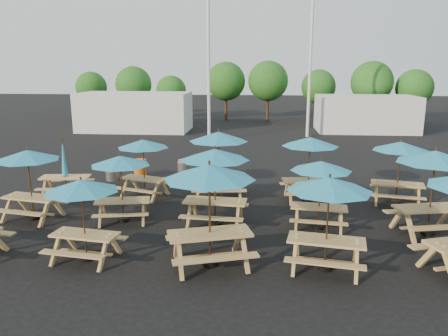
# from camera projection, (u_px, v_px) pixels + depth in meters

# --- Properties ---
(ground) EXTENTS (120.00, 120.00, 0.00)m
(ground) POSITION_uv_depth(u_px,v_px,m) (220.00, 210.00, 14.62)
(ground) COLOR black
(ground) RESTS_ON ground
(picnic_unit_1) EXTENTS (2.26, 2.26, 2.24)m
(picnic_unit_1) POSITION_uv_depth(u_px,v_px,m) (28.00, 159.00, 13.31)
(picnic_unit_1) COLOR #A57E49
(picnic_unit_1) RESTS_ON ground
(picnic_unit_2) EXTENTS (1.92, 1.73, 2.24)m
(picnic_unit_2) POSITION_uv_depth(u_px,v_px,m) (65.00, 172.00, 16.02)
(picnic_unit_2) COLOR #A57E49
(picnic_unit_2) RESTS_ON ground
(picnic_unit_3) EXTENTS (2.03, 2.03, 2.08)m
(picnic_unit_3) POSITION_uv_depth(u_px,v_px,m) (82.00, 191.00, 10.46)
(picnic_unit_3) COLOR #A57E49
(picnic_unit_3) RESTS_ON ground
(picnic_unit_4) EXTENTS (2.11, 2.11, 2.10)m
(picnic_unit_4) POSITION_uv_depth(u_px,v_px,m) (120.00, 165.00, 13.15)
(picnic_unit_4) COLOR #A57E49
(picnic_unit_4) RESTS_ON ground
(picnic_unit_5) EXTENTS (2.37, 2.37, 2.16)m
(picnic_unit_5) POSITION_uv_depth(u_px,v_px,m) (143.00, 147.00, 15.69)
(picnic_unit_5) COLOR #A57E49
(picnic_unit_5) RESTS_ON ground
(picnic_unit_6) EXTENTS (2.72, 2.72, 2.52)m
(picnic_unit_6) POSITION_uv_depth(u_px,v_px,m) (209.00, 178.00, 10.09)
(picnic_unit_6) COLOR #A57E49
(picnic_unit_6) RESTS_ON ground
(picnic_unit_7) EXTENTS (2.20, 2.20, 2.38)m
(picnic_unit_7) POSITION_uv_depth(u_px,v_px,m) (215.00, 159.00, 12.77)
(picnic_unit_7) COLOR #A57E49
(picnic_unit_7) RESTS_ON ground
(picnic_unit_8) EXTENTS (2.33, 2.33, 2.46)m
(picnic_unit_8) POSITION_uv_depth(u_px,v_px,m) (219.00, 141.00, 15.49)
(picnic_unit_8) COLOR #A57E49
(picnic_unit_8) RESTS_ON ground
(picnic_unit_9) EXTENTS (2.27, 2.27, 2.28)m
(picnic_unit_9) POSITION_uv_depth(u_px,v_px,m) (329.00, 190.00, 9.92)
(picnic_unit_9) COLOR #A57E49
(picnic_unit_9) RESTS_ON ground
(picnic_unit_10) EXTENTS (1.99, 1.99, 2.07)m
(picnic_unit_10) POSITION_uv_depth(u_px,v_px,m) (321.00, 170.00, 12.57)
(picnic_unit_10) COLOR #A57E49
(picnic_unit_10) RESTS_ON ground
(picnic_unit_11) EXTENTS (2.20, 2.20, 2.32)m
(picnic_unit_11) POSITION_uv_depth(u_px,v_px,m) (310.00, 146.00, 15.21)
(picnic_unit_11) COLOR #A57E49
(picnic_unit_11) RESTS_ON ground
(picnic_unit_13) EXTENTS (2.51, 2.51, 2.47)m
(picnic_unit_13) POSITION_uv_depth(u_px,v_px,m) (435.00, 162.00, 12.02)
(picnic_unit_13) COLOR #A57E49
(picnic_unit_13) RESTS_ON ground
(picnic_unit_14) EXTENTS (2.27, 2.27, 2.22)m
(picnic_unit_14) POSITION_uv_depth(u_px,v_px,m) (401.00, 150.00, 14.89)
(picnic_unit_14) COLOR #A57E49
(picnic_unit_14) RESTS_ON ground
(waste_bin_0) EXTENTS (0.52, 0.52, 0.83)m
(waste_bin_0) POSITION_uv_depth(u_px,v_px,m) (112.00, 170.00, 18.37)
(waste_bin_0) COLOR gray
(waste_bin_0) RESTS_ON ground
(waste_bin_1) EXTENTS (0.52, 0.52, 0.83)m
(waste_bin_1) POSITION_uv_depth(u_px,v_px,m) (140.00, 169.00, 18.64)
(waste_bin_1) COLOR #E45E0D
(waste_bin_1) RESTS_ON ground
(waste_bin_2) EXTENTS (0.52, 0.52, 0.83)m
(waste_bin_2) POSITION_uv_depth(u_px,v_px,m) (184.00, 169.00, 18.58)
(waste_bin_2) COLOR #E45E0D
(waste_bin_2) RESTS_ON ground
(waste_bin_3) EXTENTS (0.52, 0.52, 0.83)m
(waste_bin_3) POSITION_uv_depth(u_px,v_px,m) (184.00, 172.00, 18.19)
(waste_bin_3) COLOR gray
(waste_bin_3) RESTS_ON ground
(mast_0) EXTENTS (0.20, 0.20, 12.00)m
(mast_0) POSITION_uv_depth(u_px,v_px,m) (208.00, 45.00, 27.00)
(mast_0) COLOR silver
(mast_0) RESTS_ON ground
(mast_1) EXTENTS (0.20, 0.20, 12.00)m
(mast_1) POSITION_uv_depth(u_px,v_px,m) (311.00, 46.00, 28.42)
(mast_1) COLOR silver
(mast_1) RESTS_ON ground
(event_tent_0) EXTENTS (8.00, 4.00, 2.80)m
(event_tent_0) POSITION_uv_depth(u_px,v_px,m) (135.00, 112.00, 32.41)
(event_tent_0) COLOR silver
(event_tent_0) RESTS_ON ground
(event_tent_1) EXTENTS (7.00, 4.00, 2.60)m
(event_tent_1) POSITION_uv_depth(u_px,v_px,m) (366.00, 114.00, 32.04)
(event_tent_1) COLOR silver
(event_tent_1) RESTS_ON ground
(tree_0) EXTENTS (2.80, 2.80, 4.24)m
(tree_0) POSITION_uv_depth(u_px,v_px,m) (91.00, 87.00, 39.60)
(tree_0) COLOR #382314
(tree_0) RESTS_ON ground
(tree_1) EXTENTS (3.11, 3.11, 4.72)m
(tree_1) POSITION_uv_depth(u_px,v_px,m) (134.00, 84.00, 37.88)
(tree_1) COLOR #382314
(tree_1) RESTS_ON ground
(tree_2) EXTENTS (2.59, 2.59, 3.93)m
(tree_2) POSITION_uv_depth(u_px,v_px,m) (171.00, 91.00, 37.49)
(tree_2) COLOR #382314
(tree_2) RESTS_ON ground
(tree_3) EXTENTS (3.36, 3.36, 5.09)m
(tree_3) POSITION_uv_depth(u_px,v_px,m) (226.00, 81.00, 37.97)
(tree_3) COLOR #382314
(tree_3) RESTS_ON ground
(tree_4) EXTENTS (3.41, 3.41, 5.17)m
(tree_4) POSITION_uv_depth(u_px,v_px,m) (268.00, 81.00, 37.22)
(tree_4) COLOR #382314
(tree_4) RESTS_ON ground
(tree_5) EXTENTS (2.94, 2.94, 4.45)m
(tree_5) POSITION_uv_depth(u_px,v_px,m) (319.00, 87.00, 37.39)
(tree_5) COLOR #382314
(tree_5) RESTS_ON ground
(tree_6) EXTENTS (3.38, 3.38, 5.13)m
(tree_6) POSITION_uv_depth(u_px,v_px,m) (372.00, 82.00, 35.24)
(tree_6) COLOR #382314
(tree_6) RESTS_ON ground
(tree_7) EXTENTS (2.95, 2.95, 4.48)m
(tree_7) POSITION_uv_depth(u_px,v_px,m) (414.00, 88.00, 35.09)
(tree_7) COLOR #382314
(tree_7) RESTS_ON ground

